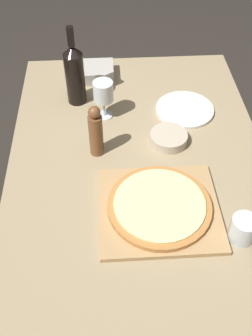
% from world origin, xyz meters
% --- Properties ---
extents(ground_plane, '(12.00, 12.00, 0.00)m').
position_xyz_m(ground_plane, '(0.00, 0.00, 0.00)').
color(ground_plane, '#2D2823').
extents(dining_table, '(0.97, 1.42, 0.73)m').
position_xyz_m(dining_table, '(0.00, 0.00, 0.64)').
color(dining_table, '#9E8966').
rests_on(dining_table, ground_plane).
extents(cutting_board, '(0.40, 0.36, 0.02)m').
position_xyz_m(cutting_board, '(0.05, -0.23, 0.74)').
color(cutting_board, tan).
rests_on(cutting_board, dining_table).
extents(pizza, '(0.34, 0.34, 0.02)m').
position_xyz_m(pizza, '(0.05, -0.23, 0.76)').
color(pizza, '#BC7A3D').
rests_on(pizza, cutting_board).
extents(wine_bottle, '(0.08, 0.08, 0.34)m').
position_xyz_m(wine_bottle, '(-0.23, 0.38, 0.86)').
color(wine_bottle, black).
rests_on(wine_bottle, dining_table).
extents(pepper_mill, '(0.05, 0.05, 0.22)m').
position_xyz_m(pepper_mill, '(-0.15, 0.06, 0.83)').
color(pepper_mill, brown).
rests_on(pepper_mill, dining_table).
extents(wine_glass, '(0.08, 0.08, 0.17)m').
position_xyz_m(wine_glass, '(-0.12, 0.27, 0.85)').
color(wine_glass, silver).
rests_on(wine_glass, dining_table).
extents(small_bowl, '(0.14, 0.14, 0.04)m').
position_xyz_m(small_bowl, '(0.12, 0.10, 0.75)').
color(small_bowl, beige).
rests_on(small_bowl, dining_table).
extents(drinking_tumbler, '(0.08, 0.08, 0.09)m').
position_xyz_m(drinking_tumbler, '(0.29, -0.35, 0.77)').
color(drinking_tumbler, silver).
rests_on(drinking_tumbler, dining_table).
extents(dinner_plate, '(0.24, 0.24, 0.01)m').
position_xyz_m(dinner_plate, '(0.22, 0.28, 0.73)').
color(dinner_plate, white).
rests_on(dinner_plate, dining_table).
extents(food_container, '(0.15, 0.14, 0.06)m').
position_xyz_m(food_container, '(-0.15, 0.55, 0.76)').
color(food_container, '#BCB7AD').
rests_on(food_container, dining_table).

